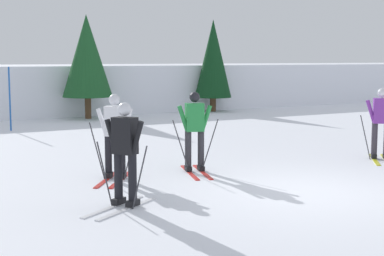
% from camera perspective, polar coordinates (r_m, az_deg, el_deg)
% --- Properties ---
extents(ground_plane, '(120.00, 120.00, 0.00)m').
position_cam_1_polar(ground_plane, '(10.71, 10.86, -6.26)').
color(ground_plane, white).
extents(far_snow_ridge, '(80.00, 8.49, 2.10)m').
position_cam_1_polar(far_snow_ridge, '(28.17, -15.40, 3.85)').
color(far_snow_ridge, white).
rests_on(far_snow_ridge, ground).
extents(skier_white, '(1.25, 1.51, 1.71)m').
position_cam_1_polar(skier_white, '(11.68, -7.61, -0.35)').
color(skier_white, red).
rests_on(skier_white, ground).
extents(skier_purple, '(1.31, 1.46, 1.71)m').
position_cam_1_polar(skier_purple, '(14.57, 18.17, 0.79)').
color(skier_purple, gold).
rests_on(skier_purple, ground).
extents(skier_black, '(1.55, 1.16, 1.71)m').
position_cam_1_polar(skier_black, '(9.43, -6.66, -2.29)').
color(skier_black, silver).
rests_on(skier_black, ground).
extents(skier_green, '(0.96, 1.64, 1.71)m').
position_cam_1_polar(skier_green, '(12.28, 0.26, -0.12)').
color(skier_green, red).
rests_on(skier_green, ground).
extents(trail_marker_pole, '(0.05, 0.05, 2.14)m').
position_cam_1_polar(trail_marker_pole, '(20.24, -17.55, 2.76)').
color(trail_marker_pole, '#1E56AD').
rests_on(trail_marker_pole, ground).
extents(conifer_far_right, '(1.69, 1.69, 4.18)m').
position_cam_1_polar(conifer_far_right, '(26.46, 2.10, 6.84)').
color(conifer_far_right, '#513823').
rests_on(conifer_far_right, ground).
extents(conifer_far_centre, '(2.00, 2.00, 4.17)m').
position_cam_1_polar(conifer_far_centre, '(23.58, -10.34, 7.01)').
color(conifer_far_centre, '#513823').
rests_on(conifer_far_centre, ground).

